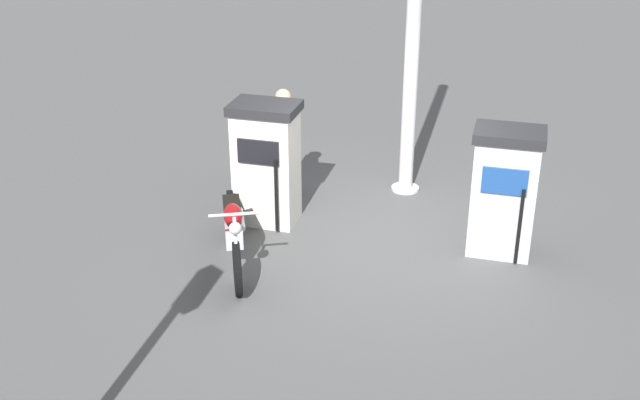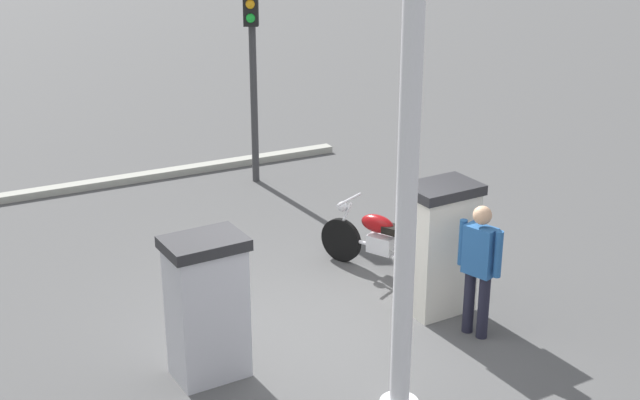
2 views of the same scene
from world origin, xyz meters
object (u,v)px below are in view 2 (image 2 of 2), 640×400
Objects in this scene: fuel_pump_near at (439,247)px; roadside_traffic_light at (252,47)px; attendant_person at (479,263)px; motorcycle_near_pump at (383,242)px; fuel_pump_far at (207,307)px; canopy_support_pole at (407,194)px.

roadside_traffic_light reaches higher than fuel_pump_near.
roadside_traffic_light is at bearing -1.15° from fuel_pump_near.
attendant_person is at bearing 179.01° from roadside_traffic_light.
motorcycle_near_pump is at bearing 0.47° from fuel_pump_near.
attendant_person reaches higher than fuel_pump_far.
fuel_pump_near reaches higher than motorcycle_near_pump.
attendant_person is at bearing -103.61° from fuel_pump_far.
fuel_pump_far is 0.86× the size of motorcycle_near_pump.
fuel_pump_far is at bearing 90.00° from fuel_pump_near.
fuel_pump_near is 5.55m from roadside_traffic_light.
fuel_pump_far is 0.34× the size of canopy_support_pole.
attendant_person is 2.22m from canopy_support_pole.
roadside_traffic_light reaches higher than attendant_person.
canopy_support_pole is (-1.49, 1.58, 1.45)m from fuel_pump_near.
motorcycle_near_pump is 1.99m from attendant_person.
canopy_support_pole is (-6.82, 1.69, -0.08)m from roadside_traffic_light.
canopy_support_pole is at bearing 133.26° from fuel_pump_near.
motorcycle_near_pump is at bearing 0.37° from attendant_person.
fuel_pump_near reaches higher than attendant_person.
fuel_pump_near is at bearing 0.20° from attendant_person.
attendant_person is 0.47× the size of roadside_traffic_light.
canopy_support_pole is (-0.76, 1.59, 1.36)m from attendant_person.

